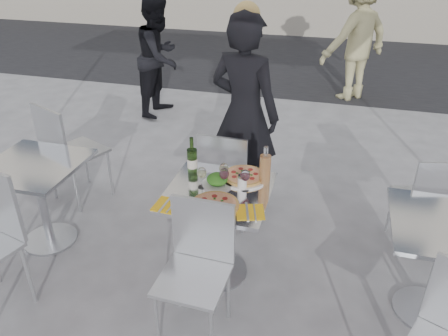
% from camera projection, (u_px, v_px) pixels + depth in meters
% --- Properties ---
extents(ground, '(80.00, 80.00, 0.00)m').
position_uv_depth(ground, '(219.00, 272.00, 3.40)').
color(ground, slate).
extents(street_asphalt, '(24.00, 5.00, 0.00)m').
position_uv_depth(street_asphalt, '(306.00, 58.00, 8.88)').
color(street_asphalt, black).
rests_on(street_asphalt, ground).
extents(main_table, '(0.72, 0.72, 0.75)m').
position_uv_depth(main_table, '(219.00, 215.00, 3.14)').
color(main_table, '#B7BABF').
rests_on(main_table, ground).
extents(side_table_left, '(0.72, 0.72, 0.75)m').
position_uv_depth(side_table_left, '(38.00, 187.00, 3.49)').
color(side_table_left, '#B7BABF').
rests_on(side_table_left, ground).
extents(side_table_right, '(0.72, 0.72, 0.75)m').
position_uv_depth(side_table_right, '(443.00, 251.00, 2.80)').
color(side_table_right, '#B7BABF').
rests_on(side_table_right, ground).
extents(chair_far, '(0.42, 0.43, 0.92)m').
position_uv_depth(chair_far, '(226.00, 172.00, 3.69)').
color(chair_far, silver).
rests_on(chair_far, ground).
extents(chair_near, '(0.43, 0.44, 0.91)m').
position_uv_depth(chair_near, '(198.00, 259.00, 2.73)').
color(chair_near, silver).
rests_on(chair_near, ground).
extents(side_chair_lfar, '(0.60, 0.61, 1.00)m').
position_uv_depth(side_chair_lfar, '(66.00, 146.00, 4.00)').
color(side_chair_lfar, silver).
rests_on(side_chair_lfar, ground).
extents(side_chair_rfar, '(0.49, 0.50, 0.89)m').
position_uv_depth(side_chair_rfar, '(430.00, 197.00, 3.37)').
color(side_chair_rfar, silver).
rests_on(side_chair_rfar, ground).
extents(woman_diner, '(0.75, 0.60, 1.80)m').
position_uv_depth(woman_diner, '(244.00, 114.00, 3.87)').
color(woman_diner, black).
rests_on(woman_diner, ground).
extents(pedestrian_a, '(0.67, 0.83, 1.61)m').
position_uv_depth(pedestrian_a, '(160.00, 57.00, 5.94)').
color(pedestrian_a, black).
rests_on(pedestrian_a, ground).
extents(pedestrian_b, '(1.34, 1.35, 1.87)m').
position_uv_depth(pedestrian_b, '(356.00, 37.00, 6.42)').
color(pedestrian_b, tan).
rests_on(pedestrian_b, ground).
extents(pizza_near, '(0.32, 0.32, 0.02)m').
position_uv_depth(pizza_near, '(215.00, 205.00, 2.87)').
color(pizza_near, tan).
rests_on(pizza_near, main_table).
extents(pizza_far, '(0.34, 0.34, 0.03)m').
position_uv_depth(pizza_far, '(244.00, 176.00, 3.18)').
color(pizza_far, white).
rests_on(pizza_far, main_table).
extents(salad_plate, '(0.22, 0.22, 0.09)m').
position_uv_depth(salad_plate, '(217.00, 180.00, 3.09)').
color(salad_plate, white).
rests_on(salad_plate, main_table).
extents(wine_bottle, '(0.07, 0.08, 0.29)m').
position_uv_depth(wine_bottle, '(192.00, 160.00, 3.19)').
color(wine_bottle, '#335620').
rests_on(wine_bottle, main_table).
extents(carafe, '(0.08, 0.08, 0.29)m').
position_uv_depth(carafe, '(265.00, 169.00, 3.07)').
color(carafe, tan).
rests_on(carafe, main_table).
extents(sugar_shaker, '(0.06, 0.06, 0.11)m').
position_uv_depth(sugar_shaker, '(242.00, 182.00, 3.04)').
color(sugar_shaker, white).
rests_on(sugar_shaker, main_table).
extents(wineglass_white_a, '(0.07, 0.07, 0.16)m').
position_uv_depth(wineglass_white_a, '(202.00, 174.00, 3.03)').
color(wineglass_white_a, white).
rests_on(wineglass_white_a, main_table).
extents(wineglass_white_b, '(0.07, 0.07, 0.16)m').
position_uv_depth(wineglass_white_b, '(224.00, 169.00, 3.08)').
color(wineglass_white_b, white).
rests_on(wineglass_white_b, main_table).
extents(wineglass_red_a, '(0.07, 0.07, 0.16)m').
position_uv_depth(wineglass_red_a, '(224.00, 175.00, 3.02)').
color(wineglass_red_a, white).
rests_on(wineglass_red_a, main_table).
extents(wineglass_red_b, '(0.07, 0.07, 0.16)m').
position_uv_depth(wineglass_red_b, '(245.00, 176.00, 3.00)').
color(wineglass_red_b, white).
rests_on(wineglass_red_b, main_table).
extents(napkin_left, '(0.19, 0.20, 0.01)m').
position_uv_depth(napkin_left, '(168.00, 205.00, 2.88)').
color(napkin_left, yellow).
rests_on(napkin_left, main_table).
extents(napkin_right, '(0.22, 0.22, 0.01)m').
position_uv_depth(napkin_right, '(250.00, 212.00, 2.81)').
color(napkin_right, yellow).
rests_on(napkin_right, main_table).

